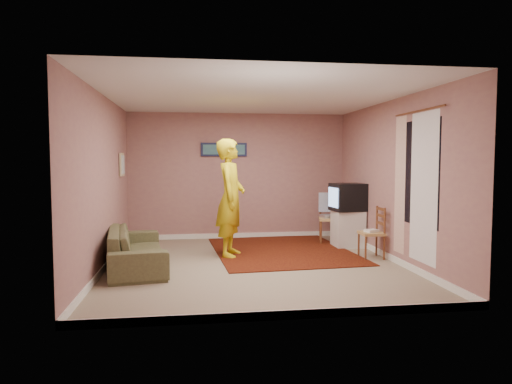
{
  "coord_description": "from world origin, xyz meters",
  "views": [
    {
      "loc": [
        -0.93,
        -6.97,
        1.63
      ],
      "look_at": [
        0.11,
        0.6,
        1.1
      ],
      "focal_mm": 32.0,
      "sensor_mm": 36.0,
      "label": 1
    }
  ],
  "objects": [
    {
      "name": "wall_back",
      "position": [
        0.0,
        2.5,
        1.3
      ],
      "size": [
        4.5,
        0.02,
        2.6
      ],
      "primitive_type": "cube",
      "color": "#A3766B",
      "rests_on": "ground"
    },
    {
      "name": "wall_right",
      "position": [
        2.25,
        0.0,
        1.3
      ],
      "size": [
        0.02,
        5.0,
        2.6
      ],
      "primitive_type": "cube",
      "color": "#A3766B",
      "rests_on": "ground"
    },
    {
      "name": "game_console",
      "position": [
        2.0,
        0.21,
        0.46
      ],
      "size": [
        0.25,
        0.21,
        0.04
      ],
      "primitive_type": "cube",
      "rotation": [
        0.0,
        0.0,
        0.34
      ],
      "color": "white",
      "rests_on": "chair_b"
    },
    {
      "name": "baseboard_back",
      "position": [
        0.0,
        2.49,
        0.05
      ],
      "size": [
        4.5,
        0.02,
        0.1
      ],
      "primitive_type": "cube",
      "color": "white",
      "rests_on": "ground"
    },
    {
      "name": "chair_a",
      "position": [
        1.74,
        1.68,
        0.6
      ],
      "size": [
        0.53,
        0.51,
        0.53
      ],
      "rotation": [
        0.0,
        0.0,
        -0.24
      ],
      "color": "tan",
      "rests_on": "ground"
    },
    {
      "name": "ceiling",
      "position": [
        0.0,
        0.0,
        2.6
      ],
      "size": [
        4.5,
        5.0,
        0.02
      ],
      "primitive_type": "cube",
      "color": "silver",
      "rests_on": "wall_back"
    },
    {
      "name": "chair_b",
      "position": [
        2.0,
        0.21,
        0.52
      ],
      "size": [
        0.38,
        0.39,
        0.47
      ],
      "rotation": [
        0.0,
        0.0,
        -1.59
      ],
      "color": "tan",
      "rests_on": "ground"
    },
    {
      "name": "curtain_rod",
      "position": [
        2.2,
        -0.9,
        2.32
      ],
      "size": [
        0.02,
        1.4,
        0.02
      ],
      "primitive_type": "cylinder",
      "rotation": [
        1.57,
        0.0,
        0.0
      ],
      "color": "brown",
      "rests_on": "wall_right"
    },
    {
      "name": "crt_tv",
      "position": [
        1.94,
        1.24,
        0.94
      ],
      "size": [
        0.65,
        0.59,
        0.51
      ],
      "rotation": [
        0.0,
        0.0,
        0.09
      ],
      "color": "black",
      "rests_on": "tv_cabinet"
    },
    {
      "name": "curtain_sheer",
      "position": [
        2.23,
        -1.05,
        1.25
      ],
      "size": [
        0.01,
        0.75,
        2.1
      ],
      "primitive_type": "cube",
      "color": "white",
      "rests_on": "wall_right"
    },
    {
      "name": "dvd_player",
      "position": [
        1.74,
        1.68,
        0.53
      ],
      "size": [
        0.39,
        0.31,
        0.06
      ],
      "primitive_type": "cube",
      "rotation": [
        0.0,
        0.0,
        0.17
      ],
      "color": "silver",
      "rests_on": "chair_a"
    },
    {
      "name": "window",
      "position": [
        2.24,
        -0.9,
        1.45
      ],
      "size": [
        0.01,
        1.1,
        1.5
      ],
      "primitive_type": "cube",
      "color": "black",
      "rests_on": "wall_right"
    },
    {
      "name": "curtain_floral",
      "position": [
        2.21,
        -0.35,
        1.25
      ],
      "size": [
        0.01,
        0.35,
        2.1
      ],
      "primitive_type": "cube",
      "color": "white",
      "rests_on": "wall_right"
    },
    {
      "name": "sofa",
      "position": [
        -1.8,
        0.05,
        0.3
      ],
      "size": [
        1.1,
        2.14,
        0.6
      ],
      "primitive_type": "imported",
      "rotation": [
        0.0,
        0.0,
        1.72
      ],
      "color": "brown",
      "rests_on": "ground"
    },
    {
      "name": "picture_left",
      "position": [
        -2.22,
        1.6,
        1.55
      ],
      "size": [
        0.04,
        0.38,
        0.42
      ],
      "color": "beige",
      "rests_on": "wall_left"
    },
    {
      "name": "wall_left",
      "position": [
        -2.25,
        0.0,
        1.3
      ],
      "size": [
        0.02,
        5.0,
        2.6
      ],
      "primitive_type": "cube",
      "color": "#A3766B",
      "rests_on": "ground"
    },
    {
      "name": "baseboard_front",
      "position": [
        0.0,
        -2.49,
        0.05
      ],
      "size": [
        4.5,
        0.02,
        0.1
      ],
      "primitive_type": "cube",
      "color": "white",
      "rests_on": "ground"
    },
    {
      "name": "baseboard_right",
      "position": [
        2.24,
        0.0,
        0.05
      ],
      "size": [
        0.02,
        5.0,
        0.1
      ],
      "primitive_type": "cube",
      "color": "white",
      "rests_on": "ground"
    },
    {
      "name": "person",
      "position": [
        -0.31,
        0.7,
        0.99
      ],
      "size": [
        0.65,
        0.82,
        1.99
      ],
      "primitive_type": "imported",
      "rotation": [
        0.0,
        0.0,
        1.31
      ],
      "color": "gold",
      "rests_on": "ground"
    },
    {
      "name": "wall_front",
      "position": [
        0.0,
        -2.5,
        1.3
      ],
      "size": [
        4.5,
        0.02,
        2.6
      ],
      "primitive_type": "cube",
      "color": "#A3766B",
      "rests_on": "ground"
    },
    {
      "name": "ground",
      "position": [
        0.0,
        0.0,
        0.0
      ],
      "size": [
        5.0,
        5.0,
        0.0
      ],
      "primitive_type": "plane",
      "color": "gray",
      "rests_on": "ground"
    },
    {
      "name": "area_rug",
      "position": [
        0.64,
        1.0,
        0.01
      ],
      "size": [
        2.53,
        3.08,
        0.02
      ],
      "primitive_type": "cube",
      "rotation": [
        0.0,
        0.0,
        0.07
      ],
      "color": "#310505",
      "rests_on": "ground"
    },
    {
      "name": "tv_cabinet",
      "position": [
        1.95,
        1.24,
        0.34
      ],
      "size": [
        0.54,
        0.49,
        0.68
      ],
      "primitive_type": "cube",
      "color": "silver",
      "rests_on": "ground"
    },
    {
      "name": "picture_back",
      "position": [
        -0.3,
        2.47,
        1.85
      ],
      "size": [
        0.95,
        0.04,
        0.28
      ],
      "color": "#16193D",
      "rests_on": "wall_back"
    },
    {
      "name": "blue_throw",
      "position": [
        1.74,
        1.87,
        0.79
      ],
      "size": [
        0.37,
        0.05,
        0.39
      ],
      "primitive_type": "cube",
      "color": "#8099D2",
      "rests_on": "chair_a"
    },
    {
      "name": "baseboard_left",
      "position": [
        -2.24,
        0.0,
        0.05
      ],
      "size": [
        0.02,
        5.0,
        0.1
      ],
      "primitive_type": "cube",
      "color": "white",
      "rests_on": "ground"
    }
  ]
}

